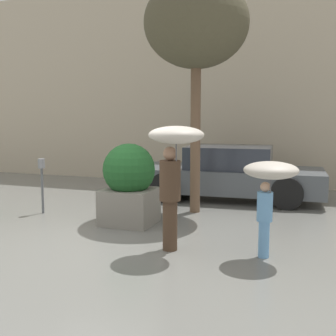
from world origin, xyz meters
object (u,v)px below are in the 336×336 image
Objects in this scene: planter_box at (129,183)px; person_adult at (174,158)px; person_child at (270,180)px; parking_meter at (42,174)px; street_tree at (196,25)px; parked_car_near at (229,174)px.

person_adult is (1.32, -1.27, 0.64)m from planter_box.
person_child is 1.22× the size of parking_meter.
planter_box is 0.32× the size of street_tree.
parked_car_near is at bearing 122.33° from person_adult.
planter_box is at bearing 168.02° from person_adult.
parking_meter is at bearing -158.15° from street_tree.
parking_meter is at bearing -171.22° from person_adult.
parked_car_near is at bearing 40.69° from parking_meter.
street_tree is at bearing 21.85° from parking_meter.
planter_box reaches higher than parking_meter.
person_child is at bearing 37.20° from person_adult.
planter_box is 0.81× the size of person_adult.
planter_box is at bearing -122.88° from street_tree.
parking_meter is (-3.00, -1.20, -3.05)m from street_tree.
planter_box is 1.09× the size of person_child.
person_adult is at bearing -80.99° from street_tree.
planter_box is 0.33× the size of parked_car_near.
person_child is 4.15m from street_tree.
street_tree reaches higher than parking_meter.
street_tree is (-0.42, 2.67, 2.47)m from person_adult.
planter_box is at bearing 153.91° from parked_car_near.
planter_box is at bearing -162.32° from person_child.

